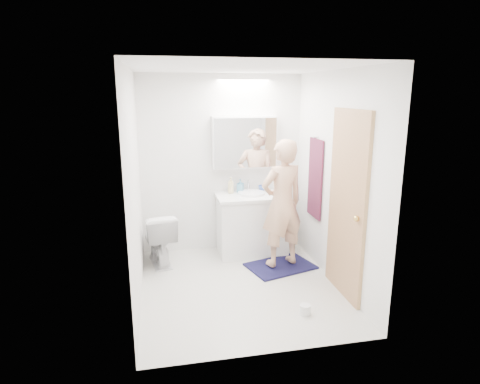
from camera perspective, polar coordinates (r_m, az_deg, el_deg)
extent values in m
plane|color=silver|center=(4.77, 0.01, -13.10)|extent=(2.50, 2.50, 0.00)
plane|color=white|center=(4.25, 0.01, 17.09)|extent=(2.50, 2.50, 0.00)
plane|color=white|center=(5.56, -2.56, 3.92)|extent=(2.50, 0.00, 2.50)
plane|color=white|center=(3.18, 4.51, -3.82)|extent=(2.50, 0.00, 2.50)
plane|color=white|center=(4.28, -14.59, 0.42)|extent=(0.00, 2.50, 2.50)
plane|color=white|center=(4.69, 13.30, 1.67)|extent=(0.00, 2.50, 2.50)
cube|color=white|center=(5.55, 1.65, -4.71)|extent=(0.90, 0.55, 0.78)
cube|color=white|center=(5.44, 1.68, -0.62)|extent=(0.95, 0.58, 0.04)
cylinder|color=white|center=(5.46, 1.61, -0.18)|extent=(0.36, 0.36, 0.03)
cylinder|color=silver|center=(5.62, 1.17, 0.92)|extent=(0.02, 0.02, 0.16)
cube|color=white|center=(5.50, 0.64, 6.98)|extent=(0.88, 0.14, 0.70)
cube|color=silver|center=(5.42, 0.81, 6.88)|extent=(0.84, 0.01, 0.66)
imported|color=white|center=(5.33, -11.32, -6.35)|extent=(0.50, 0.73, 0.68)
cube|color=#111338|center=(5.26, 5.71, -10.31)|extent=(0.92, 0.75, 0.02)
imported|color=tan|center=(4.98, 5.94, -1.62)|extent=(0.66, 0.52, 1.58)
cube|color=tan|center=(4.42, 14.79, -1.83)|extent=(0.04, 0.80, 2.00)
sphere|color=gold|center=(4.16, 16.05, -3.61)|extent=(0.06, 0.06, 0.06)
cube|color=#121C39|center=(5.20, 10.51, 1.86)|extent=(0.02, 0.42, 1.00)
cylinder|color=silver|center=(5.11, 10.64, 7.57)|extent=(0.07, 0.02, 0.02)
imported|color=#CDBC85|center=(5.50, -1.30, 0.95)|extent=(0.12, 0.12, 0.22)
imported|color=#5495B4|center=(5.56, 0.05, 0.90)|extent=(0.11, 0.11, 0.18)
imported|color=#3A5BAF|center=(5.61, 3.06, 0.51)|extent=(0.10, 0.10, 0.09)
cylinder|color=white|center=(4.27, 9.14, -15.98)|extent=(0.11, 0.11, 0.10)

